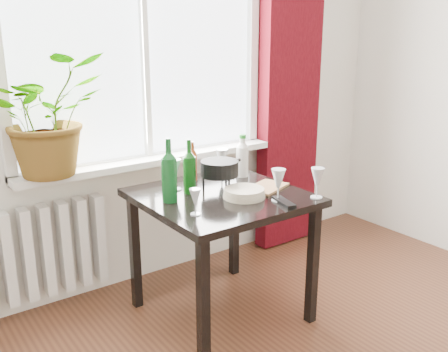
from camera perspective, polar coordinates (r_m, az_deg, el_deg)
window at (r=3.13m, az=-9.33°, el=16.00°), size 1.72×0.08×1.62m
windowsill at (r=3.17m, az=-8.12°, el=1.87°), size 1.72×0.20×0.04m
curtain at (r=3.71m, az=7.58°, el=11.37°), size 0.50×0.12×2.56m
radiator at (r=3.09m, az=-20.58°, el=-8.19°), size 0.80×0.10×0.55m
table at (r=2.78m, az=-0.32°, el=-3.86°), size 0.85×0.85×0.74m
potted_plant at (r=2.82m, az=-19.51°, el=6.59°), size 0.66×0.60×0.66m
wine_bottle_left at (r=2.59m, az=-6.31°, el=0.73°), size 0.09×0.09×0.35m
wine_bottle_right at (r=2.73m, az=-3.98°, el=1.12°), size 0.07×0.07×0.30m
bottle_amber at (r=2.97m, az=-3.63°, el=1.73°), size 0.07×0.07×0.24m
cleaning_bottle at (r=3.05m, az=2.11°, el=2.33°), size 0.08×0.08×0.26m
wineglass_front_right at (r=2.62m, az=6.21°, el=-1.00°), size 0.08×0.08×0.18m
wineglass_far_right at (r=2.70m, az=10.60°, el=-0.74°), size 0.10×0.10×0.17m
wineglass_back_center at (r=3.05m, az=-0.24°, el=1.55°), size 0.09×0.09×0.18m
wineglass_back_left at (r=2.81m, az=-5.66°, el=0.21°), size 0.08×0.08×0.18m
wineglass_front_left at (r=2.42m, az=-3.30°, el=-2.95°), size 0.07×0.07×0.13m
plate_stack at (r=2.68m, az=2.31°, el=-1.95°), size 0.25×0.25×0.05m
fondue_pot at (r=2.80m, az=-0.52°, el=0.11°), size 0.25×0.22×0.17m
tv_remote at (r=2.60m, az=6.85°, el=-2.99°), size 0.09×0.18×0.02m
cutting_board at (r=2.85m, az=4.92°, el=-1.28°), size 0.29×0.24×0.01m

